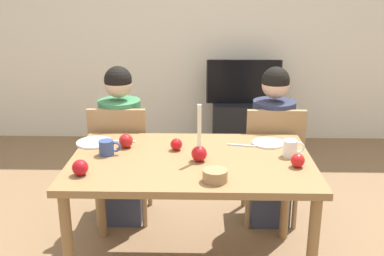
{
  "coord_description": "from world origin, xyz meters",
  "views": [
    {
      "loc": [
        0.06,
        -2.48,
        1.74
      ],
      "look_at": [
        0.0,
        0.2,
        0.87
      ],
      "focal_mm": 43.02,
      "sensor_mm": 36.0,
      "label": 1
    }
  ],
  "objects_px": {
    "dining_table": "(191,171)",
    "mug_right": "(291,148)",
    "person_left_child": "(121,148)",
    "tv": "(244,82)",
    "chair_left": "(121,157)",
    "apple_by_left_plate": "(126,141)",
    "apple_far_edge": "(80,168)",
    "tv_stand": "(242,124)",
    "plate_left": "(95,143)",
    "chair_right": "(272,159)",
    "apple_by_right_mug": "(298,160)",
    "apple_near_candle": "(176,144)",
    "candle_centerpiece": "(199,150)",
    "mug_left": "(107,148)",
    "bowl_walnuts": "(215,175)",
    "person_right_child": "(272,149)",
    "plate_right": "(268,143)"
  },
  "relations": [
    {
      "from": "candle_centerpiece",
      "to": "plate_left",
      "type": "relative_size",
      "value": 1.46
    },
    {
      "from": "tv",
      "to": "plate_left",
      "type": "height_order",
      "value": "tv"
    },
    {
      "from": "person_right_child",
      "to": "mug_left",
      "type": "relative_size",
      "value": 8.95
    },
    {
      "from": "chair_right",
      "to": "tv",
      "type": "relative_size",
      "value": 1.14
    },
    {
      "from": "apple_by_left_plate",
      "to": "candle_centerpiece",
      "type": "bearing_deg",
      "value": -25.25
    },
    {
      "from": "plate_right",
      "to": "apple_far_edge",
      "type": "height_order",
      "value": "apple_far_edge"
    },
    {
      "from": "apple_by_left_plate",
      "to": "bowl_walnuts",
      "type": "bearing_deg",
      "value": -42.24
    },
    {
      "from": "chair_left",
      "to": "tv",
      "type": "bearing_deg",
      "value": 58.84
    },
    {
      "from": "plate_left",
      "to": "mug_left",
      "type": "distance_m",
      "value": 0.23
    },
    {
      "from": "dining_table",
      "to": "plate_left",
      "type": "distance_m",
      "value": 0.67
    },
    {
      "from": "chair_left",
      "to": "apple_by_left_plate",
      "type": "bearing_deg",
      "value": -74.93
    },
    {
      "from": "person_left_child",
      "to": "tv",
      "type": "bearing_deg",
      "value": 58.35
    },
    {
      "from": "chair_right",
      "to": "bowl_walnuts",
      "type": "xyz_separation_m",
      "value": [
        -0.44,
        -0.92,
        0.27
      ]
    },
    {
      "from": "mug_left",
      "to": "apple_far_edge",
      "type": "relative_size",
      "value": 1.52
    },
    {
      "from": "dining_table",
      "to": "mug_right",
      "type": "relative_size",
      "value": 10.96
    },
    {
      "from": "candle_centerpiece",
      "to": "plate_left",
      "type": "height_order",
      "value": "candle_centerpiece"
    },
    {
      "from": "tv_stand",
      "to": "candle_centerpiece",
      "type": "relative_size",
      "value": 1.92
    },
    {
      "from": "mug_left",
      "to": "bowl_walnuts",
      "type": "xyz_separation_m",
      "value": [
        0.63,
        -0.36,
        -0.01
      ]
    },
    {
      "from": "apple_near_candle",
      "to": "person_left_child",
      "type": "bearing_deg",
      "value": 130.33
    },
    {
      "from": "chair_right",
      "to": "person_left_child",
      "type": "height_order",
      "value": "person_left_child"
    },
    {
      "from": "tv",
      "to": "chair_left",
      "type": "bearing_deg",
      "value": -121.16
    },
    {
      "from": "person_left_child",
      "to": "apple_by_right_mug",
      "type": "xyz_separation_m",
      "value": [
        1.11,
        -0.76,
        0.22
      ]
    },
    {
      "from": "chair_left",
      "to": "tv_stand",
      "type": "distance_m",
      "value": 2.0
    },
    {
      "from": "plate_left",
      "to": "apple_near_candle",
      "type": "bearing_deg",
      "value": -11.54
    },
    {
      "from": "apple_near_candle",
      "to": "apple_far_edge",
      "type": "distance_m",
      "value": 0.62
    },
    {
      "from": "tv_stand",
      "to": "mug_left",
      "type": "height_order",
      "value": "mug_left"
    },
    {
      "from": "person_right_child",
      "to": "plate_left",
      "type": "distance_m",
      "value": 1.26
    },
    {
      "from": "tv_stand",
      "to": "plate_left",
      "type": "bearing_deg",
      "value": -118.49
    },
    {
      "from": "chair_left",
      "to": "apple_far_edge",
      "type": "xyz_separation_m",
      "value": [
        -0.06,
        -0.86,
        0.28
      ]
    },
    {
      "from": "bowl_walnuts",
      "to": "tv_stand",
      "type": "bearing_deg",
      "value": 81.94
    },
    {
      "from": "apple_near_candle",
      "to": "apple_by_left_plate",
      "type": "height_order",
      "value": "apple_by_left_plate"
    },
    {
      "from": "chair_right",
      "to": "bowl_walnuts",
      "type": "distance_m",
      "value": 1.06
    },
    {
      "from": "person_right_child",
      "to": "plate_right",
      "type": "height_order",
      "value": "person_right_child"
    },
    {
      "from": "bowl_walnuts",
      "to": "apple_near_candle",
      "type": "bearing_deg",
      "value": 116.48
    },
    {
      "from": "person_left_child",
      "to": "tv_stand",
      "type": "distance_m",
      "value": 1.98
    },
    {
      "from": "plate_right",
      "to": "mug_left",
      "type": "distance_m",
      "value": 1.0
    },
    {
      "from": "person_right_child",
      "to": "bowl_walnuts",
      "type": "relative_size",
      "value": 9.04
    },
    {
      "from": "dining_table",
      "to": "chair_left",
      "type": "distance_m",
      "value": 0.82
    },
    {
      "from": "mug_right",
      "to": "dining_table",
      "type": "bearing_deg",
      "value": -175.3
    },
    {
      "from": "dining_table",
      "to": "apple_far_edge",
      "type": "relative_size",
      "value": 16.29
    },
    {
      "from": "person_right_child",
      "to": "apple_by_left_plate",
      "type": "distance_m",
      "value": 1.1
    },
    {
      "from": "person_left_child",
      "to": "candle_centerpiece",
      "type": "distance_m",
      "value": 0.92
    },
    {
      "from": "dining_table",
      "to": "mug_right",
      "type": "distance_m",
      "value": 0.6
    },
    {
      "from": "mug_left",
      "to": "apple_by_right_mug",
      "type": "distance_m",
      "value": 1.1
    },
    {
      "from": "plate_right",
      "to": "chair_right",
      "type": "bearing_deg",
      "value": 76.12
    },
    {
      "from": "mug_left",
      "to": "tv_stand",
      "type": "bearing_deg",
      "value": 66.09
    },
    {
      "from": "apple_near_candle",
      "to": "candle_centerpiece",
      "type": "bearing_deg",
      "value": -51.42
    },
    {
      "from": "plate_left",
      "to": "chair_left",
      "type": "bearing_deg",
      "value": 75.65
    },
    {
      "from": "mug_right",
      "to": "apple_near_candle",
      "type": "distance_m",
      "value": 0.68
    },
    {
      "from": "apple_by_right_mug",
      "to": "tv",
      "type": "bearing_deg",
      "value": 92.12
    }
  ]
}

